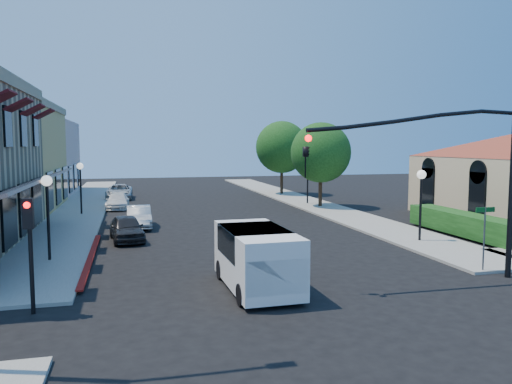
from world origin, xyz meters
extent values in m
plane|color=black|center=(0.00, 0.00, 0.00)|extent=(120.00, 120.00, 0.00)
cube|color=gray|center=(-8.75, 27.00, 0.06)|extent=(3.50, 50.00, 0.12)
cube|color=gray|center=(8.75, 27.00, 0.06)|extent=(3.50, 50.00, 0.12)
cube|color=maroon|center=(-6.90, 8.00, 0.00)|extent=(0.25, 10.00, 0.06)
cube|color=tan|center=(-10.65, 11.00, 7.80)|extent=(0.50, 18.20, 0.60)
cube|color=#561416|center=(-9.60, 11.00, 3.05)|extent=(1.75, 17.00, 0.67)
cube|color=#4E0F14|center=(-9.95, 7.40, 6.55)|extent=(1.02, 1.50, 0.60)
cube|color=#4E0F14|center=(-9.95, 10.80, 6.55)|extent=(1.02, 1.50, 0.60)
cube|color=#4E0F14|center=(-9.95, 14.20, 6.55)|extent=(1.02, 1.50, 0.60)
cube|color=#4E0F14|center=(-9.95, 17.60, 6.55)|extent=(1.02, 1.50, 0.60)
cube|color=black|center=(-10.45, 10.30, 1.60)|extent=(0.12, 2.60, 2.60)
cube|color=black|center=(-10.45, 13.70, 1.60)|extent=(0.12, 2.60, 2.60)
cube|color=black|center=(-10.45, 17.10, 1.60)|extent=(0.12, 2.60, 2.60)
cube|color=beige|center=(-15.50, 38.00, 3.50)|extent=(10.00, 12.00, 7.00)
cube|color=black|center=(14.45, 11.50, 1.80)|extent=(0.12, 1.40, 2.80)
cube|color=black|center=(14.45, 16.50, 1.80)|extent=(0.12, 1.40, 2.80)
cube|color=#143D11|center=(11.70, 9.00, 0.00)|extent=(1.40, 8.00, 1.10)
cylinder|color=black|center=(8.80, 22.00, 1.05)|extent=(0.28, 0.28, 2.10)
sphere|color=#143D11|center=(8.80, 22.00, 4.20)|extent=(4.56, 4.56, 4.56)
cylinder|color=black|center=(8.80, 32.00, 1.14)|extent=(0.28, 0.28, 2.27)
sphere|color=#143D11|center=(8.80, 32.00, 4.55)|extent=(4.94, 4.94, 4.94)
cylinder|color=black|center=(8.00, 1.50, 3.00)|extent=(0.20, 0.20, 6.00)
cylinder|color=black|center=(4.10, 1.50, 5.60)|extent=(7.80, 0.14, 0.14)
imported|color=black|center=(0.20, 1.50, 4.70)|extent=(0.20, 0.16, 1.00)
sphere|color=#FF0C0C|center=(0.20, 1.32, 5.00)|extent=(0.22, 0.22, 0.22)
cylinder|color=black|center=(-8.00, 1.50, 1.50)|extent=(0.12, 0.12, 3.00)
cube|color=black|center=(-8.00, 1.35, 2.90)|extent=(0.28, 0.22, 0.85)
sphere|color=#FF0C0C|center=(-8.00, 1.23, 3.15)|extent=(0.18, 0.18, 0.18)
cylinder|color=#595B5E|center=(7.50, 2.20, 1.25)|extent=(0.06, 0.06, 2.50)
cube|color=#0C591E|center=(7.50, 2.20, 2.40)|extent=(0.80, 0.04, 0.18)
cylinder|color=black|center=(-8.50, 8.00, 1.60)|extent=(0.12, 0.12, 3.20)
sphere|color=white|center=(-8.50, 8.00, 3.35)|extent=(0.44, 0.44, 0.44)
cylinder|color=black|center=(-8.50, 22.00, 1.60)|extent=(0.12, 0.12, 3.20)
sphere|color=white|center=(-8.50, 22.00, 3.35)|extent=(0.44, 0.44, 0.44)
cylinder|color=black|center=(8.50, 8.00, 1.60)|extent=(0.12, 0.12, 3.20)
sphere|color=white|center=(8.50, 8.00, 3.35)|extent=(0.44, 0.44, 0.44)
cylinder|color=black|center=(8.50, 24.00, 1.60)|extent=(0.12, 0.12, 3.20)
sphere|color=white|center=(8.50, 24.00, 3.35)|extent=(0.44, 0.44, 0.44)
cube|color=white|center=(-1.22, 2.27, 1.09)|extent=(2.08, 4.60, 1.86)
cube|color=white|center=(-1.18, 0.30, 0.98)|extent=(1.93, 0.67, 1.04)
cube|color=black|center=(-1.18, 0.67, 1.50)|extent=(1.76, 0.15, 0.93)
cube|color=black|center=(-1.23, 2.58, 1.55)|extent=(2.05, 2.74, 0.93)
cylinder|color=black|center=(-2.07, 0.70, 0.34)|extent=(0.28, 0.69, 0.68)
cylinder|color=black|center=(-2.14, 3.80, 0.34)|extent=(0.28, 0.69, 0.68)
cylinder|color=black|center=(-0.31, 0.74, 0.34)|extent=(0.28, 0.69, 0.68)
cylinder|color=black|center=(-0.38, 3.84, 0.34)|extent=(0.28, 0.69, 0.68)
imported|color=black|center=(-5.46, 12.00, 0.64)|extent=(1.91, 3.88, 1.27)
imported|color=#B5B9BA|center=(-4.80, 15.88, 0.63)|extent=(1.39, 3.84, 1.26)
imported|color=white|center=(-6.20, 25.00, 0.57)|extent=(1.77, 3.98, 1.14)
imported|color=silver|center=(-6.20, 32.00, 0.65)|extent=(2.31, 4.74, 1.30)
camera|label=1|loc=(-5.23, -13.46, 4.81)|focal=35.00mm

